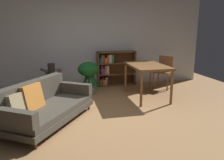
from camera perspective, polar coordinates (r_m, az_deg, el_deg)
name	(u,v)px	position (r m, az deg, el deg)	size (l,w,h in m)	color
ground_plane	(107,120)	(4.10, -1.21, -10.22)	(8.16, 8.16, 0.00)	#A87A4C
back_wall_panel	(88,38)	(6.45, -6.19, 10.51)	(6.80, 0.10, 2.70)	silver
fabric_couch	(43,105)	(4.11, -17.16, -6.04)	(1.70, 1.98, 0.72)	#56351E
media_console	(54,84)	(5.84, -14.47, -0.99)	(0.38, 1.15, 0.52)	brown
open_laptop	(49,72)	(5.94, -15.60, 2.09)	(0.41, 0.30, 0.11)	silver
desk_speaker	(51,70)	(5.50, -15.15, 2.56)	(0.16, 0.16, 0.29)	#2D2823
potted_floor_plant	(88,73)	(5.64, -6.02, 1.68)	(0.52, 0.55, 0.81)	#9E9389
dining_table	(147,68)	(5.31, 8.88, 2.93)	(0.79, 1.27, 0.79)	brown
dining_chair_near	(164,70)	(6.34, 13.10, 2.52)	(0.58, 0.59, 0.88)	brown
bookshelf	(113,68)	(6.49, 0.30, 3.01)	(1.11, 0.28, 0.99)	brown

